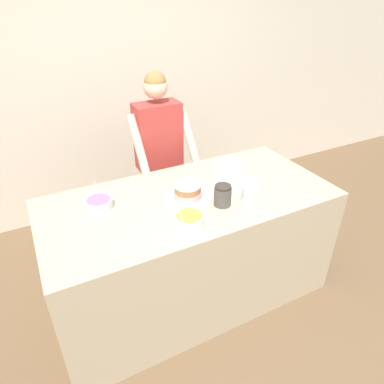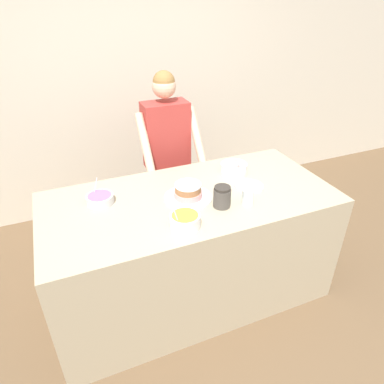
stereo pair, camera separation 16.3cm
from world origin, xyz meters
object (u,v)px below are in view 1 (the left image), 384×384
(frosting_bowl_pink, at_px, (229,167))
(frosting_bowl_purple, at_px, (99,203))
(person_baker, at_px, (159,147))
(stoneware_jar, at_px, (223,195))
(cake, at_px, (188,193))
(ceramic_plate, at_px, (246,184))
(frosting_bowl_orange, at_px, (189,221))
(drinking_glass, at_px, (248,195))

(frosting_bowl_pink, bearing_deg, frosting_bowl_purple, -178.28)
(person_baker, relative_size, stoneware_jar, 10.99)
(frosting_bowl_purple, bearing_deg, cake, -16.53)
(ceramic_plate, height_order, stoneware_jar, stoneware_jar)
(person_baker, xyz_separation_m, ceramic_plate, (0.35, -0.80, -0.05))
(frosting_bowl_purple, bearing_deg, ceramic_plate, -10.76)
(frosting_bowl_orange, relative_size, ceramic_plate, 0.92)
(cake, distance_m, frosting_bowl_pink, 0.50)
(ceramic_plate, bearing_deg, frosting_bowl_pink, 91.81)
(cake, height_order, ceramic_plate, cake)
(cake, distance_m, frosting_bowl_orange, 0.32)
(frosting_bowl_pink, height_order, ceramic_plate, frosting_bowl_pink)
(frosting_bowl_orange, height_order, stoneware_jar, frosting_bowl_orange)
(frosting_bowl_purple, xyz_separation_m, ceramic_plate, (1.02, -0.19, -0.03))
(person_baker, height_order, frosting_bowl_pink, person_baker)
(drinking_glass, relative_size, stoneware_jar, 0.78)
(frosting_bowl_pink, distance_m, drinking_glass, 0.44)
(frosting_bowl_purple, relative_size, ceramic_plate, 0.89)
(frosting_bowl_pink, height_order, drinking_glass, frosting_bowl_pink)
(frosting_bowl_purple, height_order, ceramic_plate, frosting_bowl_purple)
(ceramic_plate, bearing_deg, frosting_bowl_orange, -156.11)
(drinking_glass, bearing_deg, cake, 146.08)
(frosting_bowl_orange, relative_size, drinking_glass, 1.64)
(drinking_glass, relative_size, ceramic_plate, 0.56)
(frosting_bowl_purple, bearing_deg, frosting_bowl_orange, -47.59)
(person_baker, relative_size, drinking_glass, 14.10)
(person_baker, xyz_separation_m, stoneware_jar, (0.05, -0.95, 0.02))
(cake, bearing_deg, stoneware_jar, -46.70)
(frosting_bowl_purple, relative_size, drinking_glass, 1.59)
(person_baker, relative_size, frosting_bowl_pink, 7.89)
(drinking_glass, bearing_deg, frosting_bowl_orange, -171.23)
(stoneware_jar, bearing_deg, frosting_bowl_purple, 154.76)
(frosting_bowl_orange, xyz_separation_m, stoneware_jar, (0.30, 0.12, 0.02))
(frosting_bowl_orange, distance_m, frosting_bowl_purple, 0.62)
(frosting_bowl_purple, height_order, stoneware_jar, frosting_bowl_purple)
(person_baker, bearing_deg, frosting_bowl_pink, -59.37)
(frosting_bowl_orange, distance_m, drinking_glass, 0.47)
(person_baker, distance_m, frosting_bowl_pink, 0.67)
(frosting_bowl_purple, height_order, drinking_glass, frosting_bowl_purple)
(ceramic_plate, bearing_deg, frosting_bowl_purple, 169.24)
(stoneware_jar, bearing_deg, cake, 133.30)
(cake, xyz_separation_m, frosting_bowl_purple, (-0.56, 0.17, -0.01))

